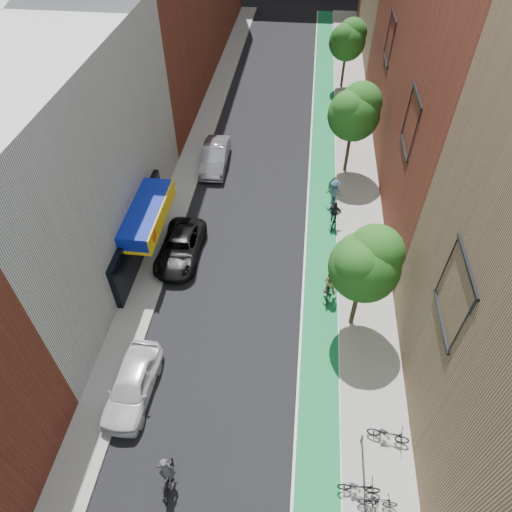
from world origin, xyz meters
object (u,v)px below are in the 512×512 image
(parked_car_white, at_px, (132,385))
(cyclist_lane_mid, at_px, (334,217))
(parked_car_black, at_px, (180,248))
(parked_car_silver, at_px, (215,156))
(cyclist_lane_near, at_px, (329,284))
(cyclist_lead, at_px, (167,476))
(cyclist_lane_far, at_px, (334,195))

(parked_car_white, relative_size, cyclist_lane_mid, 2.39)
(parked_car_black, relative_size, parked_car_silver, 1.02)
(cyclist_lane_near, bearing_deg, cyclist_lead, 65.71)
(cyclist_lane_mid, bearing_deg, cyclist_lane_near, 98.21)
(cyclist_lead, bearing_deg, parked_car_black, -84.59)
(parked_car_black, xyz_separation_m, cyclist_lane_mid, (9.18, 3.80, 0.02))
(parked_car_white, height_order, cyclist_lane_mid, cyclist_lane_mid)
(cyclist_lead, bearing_deg, cyclist_lane_mid, -117.41)
(parked_car_black, distance_m, cyclist_lead, 13.09)
(parked_car_silver, bearing_deg, parked_car_white, -93.65)
(cyclist_lane_mid, bearing_deg, cyclist_lead, 79.52)
(parked_car_white, bearing_deg, cyclist_lane_near, 39.74)
(parked_car_black, height_order, parked_car_silver, parked_car_silver)
(cyclist_lane_mid, distance_m, cyclist_lane_far, 2.09)
(parked_car_white, height_order, cyclist_lead, cyclist_lead)
(parked_car_black, relative_size, cyclist_lane_far, 2.44)
(parked_car_white, relative_size, cyclist_lane_near, 2.04)
(parked_car_white, height_order, parked_car_silver, parked_car_silver)
(parked_car_black, xyz_separation_m, cyclist_lane_near, (8.84, -2.17, 0.25))
(parked_car_silver, height_order, cyclist_lead, cyclist_lead)
(parked_car_black, relative_size, cyclist_lead, 2.34)
(cyclist_lane_mid, bearing_deg, parked_car_black, 33.94)
(cyclist_lane_mid, bearing_deg, cyclist_lane_far, -78.55)
(cyclist_lane_far, bearing_deg, cyclist_lane_near, 99.83)
(cyclist_lead, relative_size, cyclist_lane_mid, 1.14)
(parked_car_white, distance_m, parked_car_silver, 18.90)
(parked_car_black, bearing_deg, cyclist_lead, -78.41)
(parked_car_black, relative_size, cyclist_lane_near, 2.28)
(parked_car_silver, bearing_deg, cyclist_lane_far, -25.79)
(parked_car_black, bearing_deg, parked_car_white, -90.04)
(parked_car_silver, height_order, cyclist_lane_far, cyclist_lane_far)
(parked_car_black, xyz_separation_m, parked_car_silver, (0.41, 9.73, 0.12))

